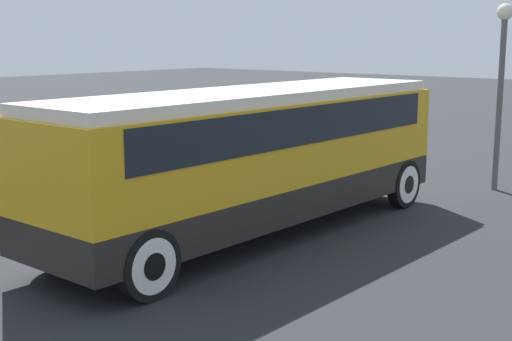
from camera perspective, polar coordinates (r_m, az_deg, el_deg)
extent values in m
plane|color=#26282B|center=(15.25, 0.00, -5.12)|extent=(120.00, 120.00, 0.00)
cube|color=black|center=(15.04, 0.00, -1.99)|extent=(10.35, 2.60, 0.71)
cube|color=gold|center=(14.83, 0.00, 2.46)|extent=(10.35, 2.60, 1.65)
cube|color=black|center=(14.78, 0.00, 4.01)|extent=(9.11, 2.64, 0.74)
cube|color=silver|center=(14.73, 0.00, 6.06)|extent=(10.14, 2.39, 0.22)
cube|color=gold|center=(18.95, 9.86, 3.36)|extent=(0.36, 2.49, 1.89)
cylinder|color=black|center=(17.89, 11.73, -1.05)|extent=(1.18, 0.28, 1.18)
cylinder|color=silver|center=(17.89, 11.73, -1.05)|extent=(0.92, 0.30, 0.92)
cylinder|color=black|center=(17.89, 11.73, -1.05)|extent=(0.45, 0.32, 0.45)
cylinder|color=black|center=(19.11, 5.47, -0.14)|extent=(1.18, 0.28, 1.18)
cylinder|color=silver|center=(19.11, 5.47, -0.14)|extent=(0.92, 0.30, 0.92)
cylinder|color=black|center=(19.11, 5.47, -0.14)|extent=(0.45, 0.32, 0.45)
cylinder|color=black|center=(11.51, -8.61, -7.47)|extent=(1.18, 0.28, 1.18)
cylinder|color=silver|center=(11.51, -8.61, -7.47)|extent=(0.92, 0.30, 0.92)
cylinder|color=black|center=(11.51, -8.61, -7.47)|extent=(0.45, 0.32, 0.45)
cylinder|color=black|center=(13.32, -15.41, -5.23)|extent=(1.18, 0.28, 1.18)
cylinder|color=silver|center=(13.32, -15.41, -5.23)|extent=(0.92, 0.30, 0.92)
cylinder|color=black|center=(13.32, -15.41, -5.23)|extent=(0.45, 0.32, 0.45)
cube|color=#7A6B5B|center=(23.16, -7.66, 1.60)|extent=(4.30, 1.71, 0.57)
cube|color=black|center=(22.97, -8.01, 2.89)|extent=(2.24, 1.54, 0.52)
cylinder|color=black|center=(23.80, -3.44, 1.43)|extent=(0.69, 0.22, 0.69)
cylinder|color=black|center=(23.80, -3.44, 1.43)|extent=(0.26, 0.26, 0.26)
cylinder|color=black|center=(24.87, -6.00, 1.78)|extent=(0.69, 0.22, 0.69)
cylinder|color=black|center=(24.87, -6.00, 1.78)|extent=(0.26, 0.26, 0.26)
cylinder|color=black|center=(21.54, -9.56, 0.33)|extent=(0.69, 0.22, 0.69)
cylinder|color=black|center=(21.54, -9.56, 0.33)|extent=(0.26, 0.26, 0.26)
cylinder|color=black|center=(22.72, -12.06, 0.77)|extent=(0.69, 0.22, 0.69)
cylinder|color=black|center=(22.72, -12.06, 0.77)|extent=(0.26, 0.26, 0.26)
cube|color=navy|center=(20.84, -17.96, 0.09)|extent=(4.16, 1.75, 0.58)
cube|color=black|center=(20.67, -18.43, 1.51)|extent=(2.16, 1.57, 0.51)
cylinder|color=black|center=(21.15, -13.01, -0.10)|extent=(0.61, 0.22, 0.61)
cylinder|color=black|center=(21.15, -13.01, -0.10)|extent=(0.23, 0.26, 0.23)
cylinder|color=black|center=(22.41, -15.43, 0.38)|extent=(0.61, 0.22, 0.61)
cylinder|color=black|center=(22.41, -15.43, 0.38)|extent=(0.23, 0.26, 0.23)
cylinder|color=black|center=(16.66, -19.52, -3.18)|extent=(0.68, 0.22, 0.68)
cylinder|color=black|center=(16.66, -19.52, -3.18)|extent=(0.26, 0.26, 0.26)
cylinder|color=#515156|center=(20.40, 18.88, 4.91)|extent=(0.16, 0.16, 4.62)
sphere|color=silver|center=(20.33, 19.31, 11.90)|extent=(0.44, 0.44, 0.44)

